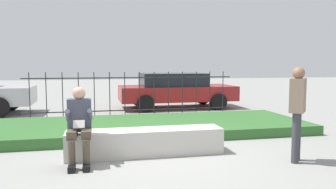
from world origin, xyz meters
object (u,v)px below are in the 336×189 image
Objects in this scene: stone_bench at (146,143)px; car_parked_center at (175,89)px; person_seated_reader at (79,122)px; person_passerby at (297,106)px.

car_parked_center is at bearing 71.48° from stone_bench.
stone_bench is 1.27m from person_seated_reader.
person_passerby is (2.40, -0.97, 0.73)m from stone_bench.
stone_bench is 0.66× the size of car_parked_center.
person_seated_reader reaches higher than stone_bench.
person_seated_reader is at bearing 120.91° from person_passerby.
car_parked_center is 7.05m from person_passerby.
person_seated_reader is 7.12m from car_parked_center.
car_parked_center is (2.03, 6.07, 0.49)m from stone_bench.
stone_bench is 1.76× the size of person_passerby.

